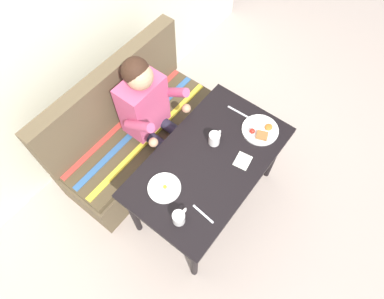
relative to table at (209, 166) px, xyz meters
The scene contains 12 objects.
ground_plane 0.65m from the table, ahead, with size 8.00×8.00×0.00m, color #AD9D90.
back_wall 1.43m from the table, 90.00° to the left, with size 4.40×0.10×2.60m, color beige.
table is the anchor object (origin of this frame).
couch 0.83m from the table, 90.00° to the left, with size 1.44×0.56×1.00m.
person 0.60m from the table, 83.83° to the left, with size 0.45×0.61×1.21m.
plate_breakfast 0.46m from the table, 19.70° to the right, with size 0.27×0.27×0.05m.
plate_eggs 0.38m from the table, 162.62° to the left, with size 0.22×0.22×0.04m.
coffee_mug 0.49m from the table, 167.38° to the right, with size 0.12×0.08×0.10m.
coffee_mug_second 0.20m from the table, 22.81° to the left, with size 0.12×0.08×0.10m.
napkin 0.25m from the table, 53.90° to the right, with size 0.12×0.10×0.01m, color silver.
fork 0.40m from the table, 149.44° to the right, with size 0.01×0.17×0.01m, color silver.
knife 0.48m from the table, ahead, with size 0.01×0.20×0.01m, color silver.
Camera 1 is at (-0.94, -0.57, 2.77)m, focal length 31.41 mm.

